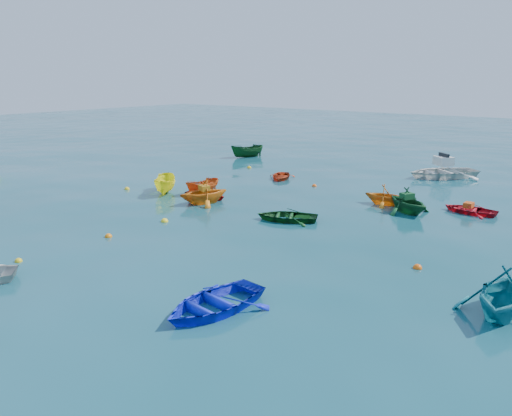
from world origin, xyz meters
The scene contains 25 objects.
ground centered at (0.00, 0.00, 0.00)m, with size 160.00×160.00×0.00m, color #093F47.
dinghy_blue_se centered at (5.46, -4.40, 0.00)m, with size 2.53×3.54×0.73m, color #1022D4.
dinghy_orange_w centered at (-3.88, 5.24, 0.00)m, with size 2.44×2.84×1.49m, color orange.
sampan_yellow_mid centered at (-7.55, 5.76, 0.00)m, with size 1.19×3.17×1.23m, color #FFF316.
dinghy_green_e centered at (1.76, 5.24, 0.00)m, with size 2.16×3.02×0.63m, color #0F4117.
dinghy_cyan_se centered at (12.54, 0.57, 0.00)m, with size 2.62×3.04×1.60m, color teal.
dinghy_red_nw centered at (-4.68, 6.29, 0.00)m, with size 1.94×2.72×0.56m, color red.
sampan_orange_n centered at (-5.66, 7.07, 0.00)m, with size 0.96×2.55×0.99m, color #C84C12.
dinghy_green_n centered at (6.03, 10.26, 0.00)m, with size 2.36×2.74×1.44m, color #114D23.
dinghy_red_ne centered at (8.70, 12.20, 0.00)m, with size 1.90×2.66×0.55m, color #B70F1C.
dinghy_red_far centered at (-4.35, 13.68, 0.00)m, with size 1.87×2.61×0.54m, color #B42E0F.
dinghy_orange_far centered at (4.42, 11.18, 0.00)m, with size 2.04×2.37×1.25m, color orange.
sampan_green_far centered at (-12.19, 19.90, 0.00)m, with size 1.18×3.14×1.21m, color #10461B.
motorboat_white centered at (4.54, 20.98, 0.00)m, with size 3.58×5.01×1.64m, color silver.
tarp_orange_a centered at (-3.86, 5.29, 0.90)m, with size 0.62×0.47×0.30m, color #C07613.
tarp_green_b centered at (5.94, 10.31, 0.88)m, with size 0.65×0.49×0.31m, color #124B22.
tarp_orange_b centered at (8.60, 12.20, 0.41)m, with size 0.56×0.43×0.27m, color #D04A15.
buoy_or_a centered at (-3.14, -1.83, 0.00)m, with size 0.33×0.33×0.33m, color orange.
buoy_ye_a centered at (-3.39, -5.85, 0.00)m, with size 0.29×0.29×0.29m, color gold.
buoy_ye_b centered at (-10.26, 4.97, 0.00)m, with size 0.33×0.33×0.33m, color yellow.
buoy_or_c centered at (-5.23, 6.27, 0.00)m, with size 0.34×0.34×0.34m, color #E44E0C.
buoy_ye_c centered at (-2.93, 1.36, 0.00)m, with size 0.36×0.36×0.36m, color yellow.
buoy_or_d centered at (9.25, 2.79, 0.00)m, with size 0.34×0.34×0.34m, color #F55C0D.
buoy_ye_d centered at (-8.70, 15.66, 0.00)m, with size 0.35×0.35×0.35m, color gold.
buoy_or_e centered at (-1.20, 12.94, 0.00)m, with size 0.31×0.31×0.31m, color #FF570D.
Camera 1 is at (14.92, -14.82, 6.97)m, focal length 35.00 mm.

